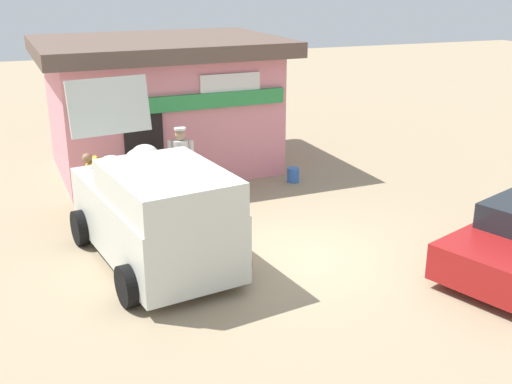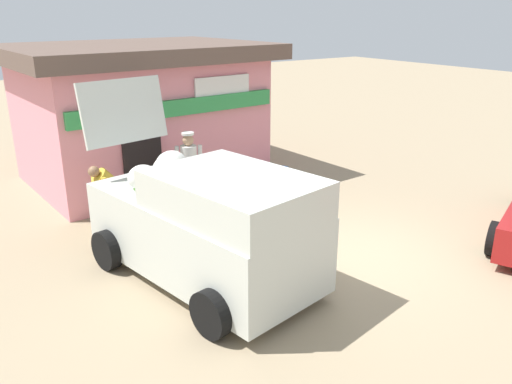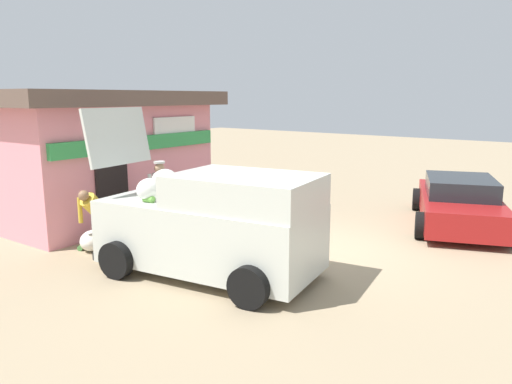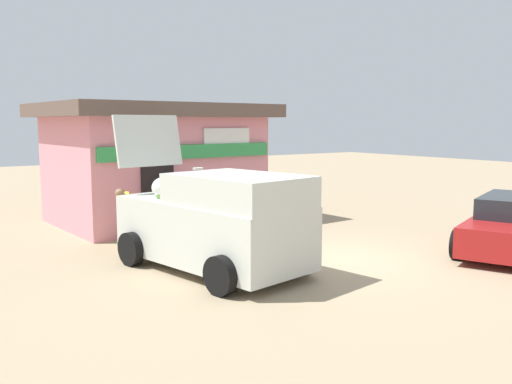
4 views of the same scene
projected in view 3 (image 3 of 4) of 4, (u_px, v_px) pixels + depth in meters
The scene contains 8 objects.
ground_plane at pixel (318, 248), 10.48m from camera, with size 60.00×60.00×0.00m, color #9E896B.
storefront_bar at pixel (92, 152), 13.11m from camera, with size 6.33×4.98×3.37m.
delivery_van at pixel (214, 223), 8.75m from camera, with size 2.73×4.45×3.02m.
parked_sedan at pixel (459, 203), 12.25m from camera, with size 4.82×3.34×1.24m.
vendor_standing at pixel (160, 193), 11.29m from camera, with size 0.53×0.44×1.76m.
customer_bending at pixel (97, 214), 9.99m from camera, with size 0.70×0.57×1.39m.
unloaded_banana_pile at pixel (93, 241), 10.31m from camera, with size 0.83×0.81×0.43m.
paint_bucket at pixel (226, 203), 14.10m from camera, with size 0.30×0.30×0.36m, color blue.
Camera 3 is at (-8.74, -5.14, 3.22)m, focal length 33.99 mm.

